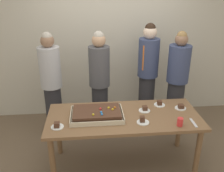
% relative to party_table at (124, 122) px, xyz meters
% --- Properties ---
extents(ground_plane, '(12.00, 12.00, 0.00)m').
position_rel_party_table_xyz_m(ground_plane, '(0.00, 0.00, -0.67)').
color(ground_plane, brown).
extents(interior_back_panel, '(8.00, 0.12, 3.00)m').
position_rel_party_table_xyz_m(interior_back_panel, '(0.00, 1.60, 0.83)').
color(interior_back_panel, beige).
rests_on(interior_back_panel, ground_plane).
extents(party_table, '(1.93, 0.82, 0.76)m').
position_rel_party_table_xyz_m(party_table, '(0.00, 0.00, 0.00)').
color(party_table, brown).
rests_on(party_table, ground_plane).
extents(sheet_cake, '(0.66, 0.44, 0.12)m').
position_rel_party_table_xyz_m(sheet_cake, '(-0.34, 0.00, 0.13)').
color(sheet_cake, beige).
rests_on(sheet_cake, party_table).
extents(plated_slice_near_left, '(0.15, 0.15, 0.08)m').
position_rel_party_table_xyz_m(plated_slice_near_left, '(0.20, -0.18, 0.11)').
color(plated_slice_near_left, white).
rests_on(plated_slice_near_left, party_table).
extents(plated_slice_near_right, '(0.15, 0.15, 0.07)m').
position_rel_party_table_xyz_m(plated_slice_near_right, '(0.52, 0.23, 0.11)').
color(plated_slice_near_right, white).
rests_on(plated_slice_near_right, party_table).
extents(plated_slice_far_left, '(0.15, 0.15, 0.06)m').
position_rel_party_table_xyz_m(plated_slice_far_left, '(0.78, 0.12, 0.11)').
color(plated_slice_far_left, white).
rests_on(plated_slice_far_left, party_table).
extents(plated_slice_far_right, '(0.15, 0.15, 0.06)m').
position_rel_party_table_xyz_m(plated_slice_far_right, '(0.29, 0.10, 0.11)').
color(plated_slice_far_right, white).
rests_on(plated_slice_far_right, party_table).
extents(plated_slice_center_front, '(0.15, 0.15, 0.07)m').
position_rel_party_table_xyz_m(plated_slice_center_front, '(-0.81, -0.20, 0.11)').
color(plated_slice_center_front, white).
rests_on(plated_slice_center_front, party_table).
extents(drink_cup_nearest, '(0.07, 0.07, 0.10)m').
position_rel_party_table_xyz_m(drink_cup_nearest, '(0.62, -0.29, 0.14)').
color(drink_cup_nearest, red).
rests_on(drink_cup_nearest, party_table).
extents(cake_server_utensil, '(0.03, 0.20, 0.01)m').
position_rel_party_table_xyz_m(cake_server_utensil, '(0.81, -0.26, 0.09)').
color(cake_server_utensil, silver).
rests_on(cake_server_utensil, party_table).
extents(person_serving_front, '(0.32, 0.32, 1.68)m').
position_rel_party_table_xyz_m(person_serving_front, '(-0.26, 0.86, 0.20)').
color(person_serving_front, '#28282D').
rests_on(person_serving_front, ground_plane).
extents(person_green_shirt_behind, '(0.33, 0.33, 1.75)m').
position_rel_party_table_xyz_m(person_green_shirt_behind, '(0.53, 1.01, 0.25)').
color(person_green_shirt_behind, '#28282D').
rests_on(person_green_shirt_behind, ground_plane).
extents(person_striped_tie_right, '(0.34, 0.34, 1.67)m').
position_rel_party_table_xyz_m(person_striped_tie_right, '(0.95, 0.78, 0.19)').
color(person_striped_tie_right, '#28282D').
rests_on(person_striped_tie_right, ground_plane).
extents(person_far_right_suit, '(0.33, 0.33, 1.67)m').
position_rel_party_table_xyz_m(person_far_right_suit, '(-1.01, 0.91, 0.19)').
color(person_far_right_suit, '#28282D').
rests_on(person_far_right_suit, ground_plane).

